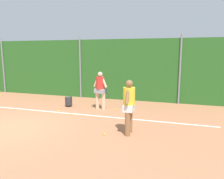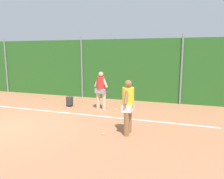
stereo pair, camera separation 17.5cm
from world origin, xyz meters
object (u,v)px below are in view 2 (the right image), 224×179
object	(u,v)px
tennis_ball_2	(4,95)
tennis_ball_6	(44,98)
tennis_ball_7	(59,110)
tennis_ball_4	(71,114)
tennis_ball_3	(116,110)
tennis_ball_5	(61,108)
player_foreground_near	(128,104)
player_midcourt	(101,88)
ball_hopper	(70,101)
tennis_ball_1	(126,113)
tennis_ball_0	(103,134)

from	to	relation	value
tennis_ball_2	tennis_ball_6	bearing A→B (deg)	-2.11
tennis_ball_7	tennis_ball_4	bearing A→B (deg)	-23.66
tennis_ball_3	tennis_ball_6	distance (m)	5.04
tennis_ball_5	tennis_ball_6	xyz separation A→B (m)	(-2.19, 1.65, 0.00)
player_foreground_near	tennis_ball_7	xyz separation A→B (m)	(-3.82, 1.82, -1.01)
player_midcourt	tennis_ball_5	bearing A→B (deg)	-153.12
tennis_ball_4	tennis_ball_6	size ratio (longest dim) A/B	1.00
tennis_ball_5	tennis_ball_7	bearing A→B (deg)	-66.31
ball_hopper	player_midcourt	bearing A→B (deg)	-0.38
tennis_ball_1	tennis_ball_6	size ratio (longest dim) A/B	1.00
tennis_ball_5	tennis_ball_6	size ratio (longest dim) A/B	1.00
player_midcourt	tennis_ball_1	world-z (taller)	player_midcourt
ball_hopper	tennis_ball_6	size ratio (longest dim) A/B	7.78
tennis_ball_3	tennis_ball_4	size ratio (longest dim) A/B	1.00
player_foreground_near	tennis_ball_4	bearing A→B (deg)	63.63
tennis_ball_1	tennis_ball_2	bearing A→B (deg)	168.86
tennis_ball_2	tennis_ball_7	bearing A→B (deg)	-22.04
tennis_ball_0	tennis_ball_4	world-z (taller)	same
tennis_ball_4	tennis_ball_7	world-z (taller)	same
tennis_ball_4	tennis_ball_5	distance (m)	1.35
player_foreground_near	tennis_ball_0	xyz separation A→B (m)	(-0.75, -0.36, -1.01)
player_foreground_near	ball_hopper	distance (m)	4.80
tennis_ball_1	tennis_ball_6	distance (m)	5.76
tennis_ball_4	tennis_ball_5	bearing A→B (deg)	140.94
tennis_ball_1	tennis_ball_2	xyz separation A→B (m)	(-8.69, 1.71, 0.00)
tennis_ball_2	tennis_ball_7	xyz separation A→B (m)	(5.57, -2.25, 0.00)
ball_hopper	tennis_ball_7	xyz separation A→B (m)	(-0.01, -0.99, -0.26)
player_foreground_near	tennis_ball_2	world-z (taller)	player_foreground_near
ball_hopper	tennis_ball_6	bearing A→B (deg)	154.54
tennis_ball_3	tennis_ball_7	size ratio (longest dim) A/B	1.00
tennis_ball_1	tennis_ball_5	bearing A→B (deg)	-179.02
player_midcourt	tennis_ball_0	xyz separation A→B (m)	(1.31, -3.16, -0.99)
player_foreground_near	tennis_ball_1	world-z (taller)	player_foreground_near
player_foreground_near	tennis_ball_5	xyz separation A→B (m)	(-4.03, 2.31, -1.01)
tennis_ball_0	ball_hopper	bearing A→B (deg)	133.96
ball_hopper	tennis_ball_3	bearing A→B (deg)	-0.10
ball_hopper	tennis_ball_5	xyz separation A→B (m)	(-0.22, -0.50, -0.26)
player_foreground_near	tennis_ball_0	distance (m)	1.31
player_midcourt	tennis_ball_7	world-z (taller)	player_midcourt
ball_hopper	tennis_ball_5	size ratio (longest dim) A/B	7.78
ball_hopper	tennis_ball_7	world-z (taller)	ball_hopper
tennis_ball_4	tennis_ball_7	size ratio (longest dim) A/B	1.00
tennis_ball_0	tennis_ball_1	size ratio (longest dim) A/B	1.00
player_foreground_near	ball_hopper	bearing A→B (deg)	53.26
player_midcourt	tennis_ball_1	bearing A→B (deg)	-4.80
tennis_ball_2	tennis_ball_4	xyz separation A→B (m)	(6.40, -2.62, 0.00)
player_foreground_near	tennis_ball_0	bearing A→B (deg)	114.97
ball_hopper	tennis_ball_1	size ratio (longest dim) A/B	7.78
tennis_ball_4	player_foreground_near	bearing A→B (deg)	-26.07
ball_hopper	tennis_ball_2	world-z (taller)	ball_hopper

